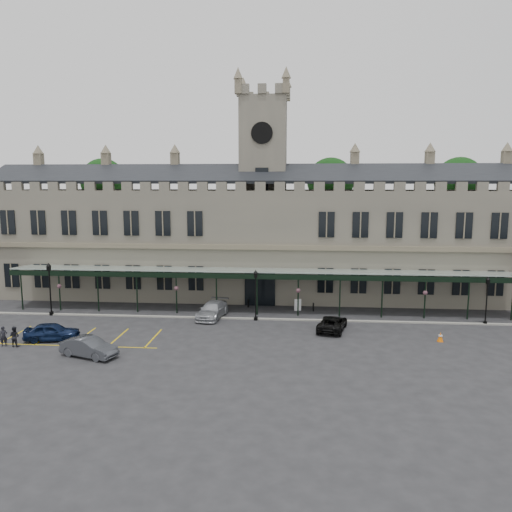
# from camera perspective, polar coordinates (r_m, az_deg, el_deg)

# --- Properties ---
(ground) EXTENTS (140.00, 140.00, 0.00)m
(ground) POSITION_cam_1_polar(r_m,az_deg,el_deg) (42.34, -0.69, -9.26)
(ground) COLOR #242426
(station_building) EXTENTS (60.00, 10.36, 17.30)m
(station_building) POSITION_cam_1_polar(r_m,az_deg,el_deg) (56.56, 0.84, 1.94)
(station_building) COLOR #605B50
(station_building) RESTS_ON ground
(clock_tower) EXTENTS (5.60, 5.60, 24.80)m
(clock_tower) POSITION_cam_1_polar(r_m,az_deg,el_deg) (56.28, 0.86, 8.68)
(clock_tower) COLOR #605B50
(clock_tower) RESTS_ON ground
(canopy) EXTENTS (50.00, 4.10, 4.30)m
(canopy) POSITION_cam_1_polar(r_m,az_deg,el_deg) (48.91, 0.14, -3.92)
(canopy) COLOR #8C9E93
(canopy) RESTS_ON ground
(kerb) EXTENTS (60.00, 0.40, 0.12)m
(kerb) POSITION_cam_1_polar(r_m,az_deg,el_deg) (47.57, -0.05, -7.18)
(kerb) COLOR gray
(kerb) RESTS_ON ground
(parking_markings) EXTENTS (16.00, 6.00, 0.01)m
(parking_markings) POSITION_cam_1_polar(r_m,az_deg,el_deg) (44.49, -19.37, -8.87)
(parking_markings) COLOR gold
(parking_markings) RESTS_ON ground
(tree_behind_left) EXTENTS (6.00, 6.00, 16.00)m
(tree_behind_left) POSITION_cam_1_polar(r_m,az_deg,el_deg) (70.10, -17.03, 8.03)
(tree_behind_left) COLOR #332314
(tree_behind_left) RESTS_ON ground
(tree_behind_mid) EXTENTS (6.00, 6.00, 16.00)m
(tree_behind_mid) POSITION_cam_1_polar(r_m,az_deg,el_deg) (65.28, 8.51, 8.30)
(tree_behind_mid) COLOR #332314
(tree_behind_mid) RESTS_ON ground
(tree_behind_right) EXTENTS (6.00, 6.00, 16.00)m
(tree_behind_right) POSITION_cam_1_polar(r_m,az_deg,el_deg) (68.19, 22.18, 7.78)
(tree_behind_right) COLOR #332314
(tree_behind_right) RESTS_ON ground
(lamp_post_left) EXTENTS (0.49, 0.49, 5.19)m
(lamp_post_left) POSITION_cam_1_polar(r_m,az_deg,el_deg) (52.36, -22.51, -3.00)
(lamp_post_left) COLOR black
(lamp_post_left) RESTS_ON ground
(lamp_post_mid) EXTENTS (0.45, 0.45, 4.81)m
(lamp_post_mid) POSITION_cam_1_polar(r_m,az_deg,el_deg) (46.63, -0.03, -3.97)
(lamp_post_mid) COLOR black
(lamp_post_mid) RESTS_ON ground
(lamp_post_right) EXTENTS (0.42, 0.42, 4.47)m
(lamp_post_right) POSITION_cam_1_polar(r_m,az_deg,el_deg) (49.84, 24.89, -4.19)
(lamp_post_right) COLOR black
(lamp_post_right) RESTS_ON ground
(traffic_cone) EXTENTS (0.48, 0.48, 0.77)m
(traffic_cone) POSITION_cam_1_polar(r_m,az_deg,el_deg) (43.80, 20.32, -8.68)
(traffic_cone) COLOR orange
(traffic_cone) RESTS_ON ground
(sign_board) EXTENTS (0.69, 0.21, 1.20)m
(sign_board) POSITION_cam_1_polar(r_m,az_deg,el_deg) (50.73, 4.80, -5.61)
(sign_board) COLOR black
(sign_board) RESTS_ON ground
(bollard_left) EXTENTS (0.16, 0.16, 0.87)m
(bollard_left) POSITION_cam_1_polar(r_m,az_deg,el_deg) (51.93, -0.89, -5.42)
(bollard_left) COLOR black
(bollard_left) RESTS_ON ground
(bollard_right) EXTENTS (0.15, 0.15, 0.86)m
(bollard_right) POSITION_cam_1_polar(r_m,az_deg,el_deg) (50.68, 6.57, -5.83)
(bollard_right) COLOR black
(bollard_right) RESTS_ON ground
(car_left_a) EXTENTS (4.59, 2.54, 1.48)m
(car_left_a) POSITION_cam_1_polar(r_m,az_deg,el_deg) (44.55, -22.29, -8.01)
(car_left_a) COLOR #0D1939
(car_left_a) RESTS_ON ground
(car_left_b) EXTENTS (4.71, 2.89, 1.46)m
(car_left_b) POSITION_cam_1_polar(r_m,az_deg,el_deg) (39.64, -18.57, -9.85)
(car_left_b) COLOR #3C3E44
(car_left_b) RESTS_ON ground
(car_taxi) EXTENTS (2.85, 5.41, 1.50)m
(car_taxi) POSITION_cam_1_polar(r_m,az_deg,el_deg) (48.18, -5.01, -6.17)
(car_taxi) COLOR #A4A6AC
(car_taxi) RESTS_ON ground
(car_van) EXTENTS (3.16, 4.96, 1.27)m
(car_van) POSITION_cam_1_polar(r_m,az_deg,el_deg) (44.54, 8.71, -7.61)
(car_van) COLOR black
(car_van) RESTS_ON ground
(person_a) EXTENTS (0.69, 0.57, 1.61)m
(person_a) POSITION_cam_1_polar(r_m,az_deg,el_deg) (44.59, -26.90, -8.20)
(person_a) COLOR black
(person_a) RESTS_ON ground
(person_b) EXTENTS (0.84, 0.68, 1.64)m
(person_b) POSITION_cam_1_polar(r_m,az_deg,el_deg) (44.13, -25.89, -8.28)
(person_b) COLOR black
(person_b) RESTS_ON ground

